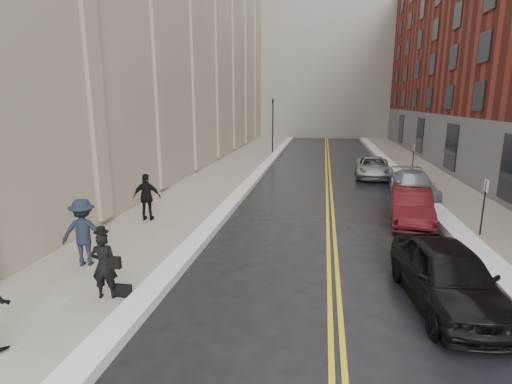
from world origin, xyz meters
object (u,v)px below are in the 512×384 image
(car_silver_near, at_px, (414,185))
(pedestrian_b, at_px, (84,232))
(car_silver_far, at_px, (373,167))
(pedestrian_main, at_px, (104,265))
(pedestrian_c, at_px, (147,197))
(car_maroon, at_px, (411,207))
(car_black, at_px, (448,276))

(car_silver_near, bearing_deg, pedestrian_b, -136.29)
(car_silver_far, height_order, pedestrian_main, pedestrian_main)
(pedestrian_c, bearing_deg, pedestrian_b, 83.76)
(car_silver_far, bearing_deg, pedestrian_main, -111.70)
(car_silver_far, distance_m, pedestrian_b, 19.69)
(car_maroon, bearing_deg, car_silver_near, 84.73)
(car_black, height_order, pedestrian_main, pedestrian_main)
(pedestrian_main, xyz_separation_m, pedestrian_c, (-1.81, 6.47, 0.11))
(pedestrian_main, bearing_deg, car_silver_far, -126.26)
(car_silver_far, xyz_separation_m, pedestrian_b, (-10.24, -16.81, 0.50))
(car_black, bearing_deg, car_silver_far, 83.56)
(car_silver_far, bearing_deg, car_silver_near, -73.17)
(car_black, xyz_separation_m, car_maroon, (0.55, 6.98, -0.08))
(car_maroon, distance_m, pedestrian_c, 10.87)
(car_black, distance_m, car_silver_far, 17.36)
(pedestrian_main, height_order, pedestrian_c, pedestrian_c)
(car_silver_near, bearing_deg, car_maroon, -102.63)
(car_black, height_order, pedestrian_c, pedestrian_c)
(car_maroon, xyz_separation_m, pedestrian_c, (-10.72, -1.79, 0.41))
(car_silver_near, xyz_separation_m, pedestrian_main, (-9.96, -12.95, 0.32))
(car_black, distance_m, car_silver_near, 11.78)
(pedestrian_main, height_order, pedestrian_b, pedestrian_b)
(car_maroon, height_order, car_silver_far, car_maroon)
(car_black, relative_size, pedestrian_b, 2.28)
(car_silver_near, distance_m, pedestrian_b, 16.12)
(car_maroon, distance_m, car_silver_near, 4.81)
(car_silver_far, bearing_deg, pedestrian_c, -127.47)
(car_black, bearing_deg, car_silver_near, 76.41)
(car_maroon, bearing_deg, pedestrian_b, -141.35)
(car_maroon, distance_m, car_silver_far, 10.38)
(car_black, relative_size, pedestrian_main, 2.70)
(car_black, height_order, car_maroon, car_black)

